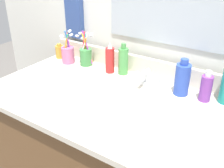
% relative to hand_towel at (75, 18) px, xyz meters
% --- Properties ---
extents(vanity_cabinet, '(1.05, 0.58, 0.71)m').
position_rel_hand_towel_xyz_m(vanity_cabinet, '(0.45, -0.32, -0.60)').
color(vanity_cabinet, brown).
rests_on(vanity_cabinet, ground_plane).
extents(countertop, '(1.09, 0.63, 0.02)m').
position_rel_hand_towel_xyz_m(countertop, '(0.45, -0.32, -0.23)').
color(countertop, beige).
rests_on(countertop, vanity_cabinet).
extents(backsplash, '(1.09, 0.02, 0.09)m').
position_rel_hand_towel_xyz_m(backsplash, '(0.45, -0.02, -0.17)').
color(backsplash, beige).
rests_on(backsplash, countertop).
extents(back_wall, '(2.19, 0.04, 1.30)m').
position_rel_hand_towel_xyz_m(back_wall, '(0.45, 0.04, -0.31)').
color(back_wall, silver).
rests_on(back_wall, ground_plane).
extents(hand_towel, '(0.11, 0.04, 0.22)m').
position_rel_hand_towel_xyz_m(hand_towel, '(0.00, 0.00, 0.00)').
color(hand_towel, '#334C8C').
extents(sink_basin, '(0.39, 0.39, 0.11)m').
position_rel_hand_towel_xyz_m(sink_basin, '(0.54, -0.32, -0.25)').
color(sink_basin, white).
rests_on(sink_basin, countertop).
extents(faucet, '(0.16, 0.10, 0.08)m').
position_rel_hand_towel_xyz_m(faucet, '(0.54, -0.13, -0.19)').
color(faucet, silver).
rests_on(faucet, countertop).
extents(bottle_shampoo_blue, '(0.07, 0.07, 0.17)m').
position_rel_hand_towel_xyz_m(bottle_shampoo_blue, '(0.71, -0.12, -0.15)').
color(bottle_shampoo_blue, '#2D4CB2').
rests_on(bottle_shampoo_blue, countertop).
extents(bottle_oil_amber, '(0.05, 0.05, 0.09)m').
position_rel_hand_towel_xyz_m(bottle_oil_amber, '(-0.05, -0.09, -0.18)').
color(bottle_oil_amber, gold).
rests_on(bottle_oil_amber, countertop).
extents(bottle_toner_green, '(0.05, 0.05, 0.16)m').
position_rel_hand_towel_xyz_m(bottle_toner_green, '(0.38, -0.08, -0.15)').
color(bottle_toner_green, '#4C9E4C').
rests_on(bottle_toner_green, countertop).
extents(bottle_cream_purple, '(0.05, 0.05, 0.14)m').
position_rel_hand_towel_xyz_m(bottle_cream_purple, '(0.81, -0.12, -0.16)').
color(bottle_cream_purple, '#7A3899').
rests_on(bottle_cream_purple, countertop).
extents(bottle_spray_red, '(0.05, 0.05, 0.16)m').
position_rel_hand_towel_xyz_m(bottle_spray_red, '(0.31, -0.10, -0.15)').
color(bottle_spray_red, red).
rests_on(bottle_spray_red, countertop).
extents(cup_pink, '(0.07, 0.09, 0.19)m').
position_rel_hand_towel_xyz_m(cup_pink, '(0.04, -0.12, -0.17)').
color(cup_pink, '#D16693').
rests_on(cup_pink, countertop).
extents(cup_green, '(0.08, 0.07, 0.19)m').
position_rel_hand_towel_xyz_m(cup_green, '(0.15, -0.09, -0.16)').
color(cup_green, '#3F8C47').
rests_on(cup_green, countertop).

